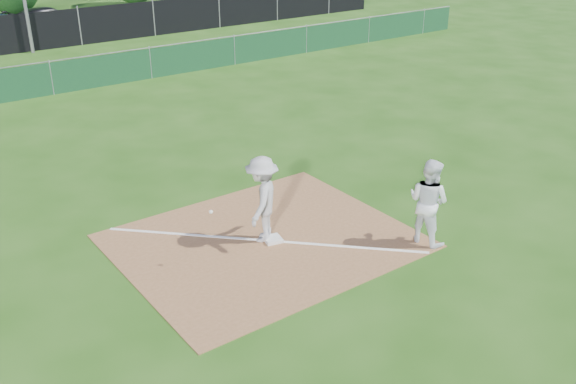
# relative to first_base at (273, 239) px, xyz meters

# --- Properties ---
(ground) EXTENTS (90.00, 90.00, 0.00)m
(ground) POSITION_rel_first_base_xyz_m (-0.14, 9.12, -0.06)
(ground) COLOR #1F4A0F
(ground) RESTS_ON ground
(infield_dirt) EXTENTS (6.00, 5.00, 0.02)m
(infield_dirt) POSITION_rel_first_base_xyz_m (-0.14, 0.12, -0.05)
(infield_dirt) COLOR brown
(infield_dirt) RESTS_ON ground
(foul_line) EXTENTS (5.01, 5.01, 0.01)m
(foul_line) POSITION_rel_first_base_xyz_m (-0.14, 0.12, -0.03)
(foul_line) COLOR white
(foul_line) RESTS_ON infield_dirt
(green_fence) EXTENTS (44.00, 0.05, 1.20)m
(green_fence) POSITION_rel_first_base_xyz_m (-0.14, 14.12, 0.54)
(green_fence) COLOR #0F371D
(green_fence) RESTS_ON ground
(first_base) EXTENTS (0.43, 0.43, 0.08)m
(first_base) POSITION_rel_first_base_xyz_m (0.00, 0.00, 0.00)
(first_base) COLOR silver
(first_base) RESTS_ON infield_dirt
(play_at_first) EXTENTS (2.12, 1.35, 1.90)m
(play_at_first) POSITION_rel_first_base_xyz_m (-0.12, 0.20, 0.91)
(play_at_first) COLOR silver
(play_at_first) RESTS_ON infield_dirt
(runner) EXTENTS (0.85, 1.02, 1.89)m
(runner) POSITION_rel_first_base_xyz_m (2.67, -1.91, 0.89)
(runner) COLOR white
(runner) RESTS_ON ground
(car_right) EXTENTS (4.68, 2.45, 1.29)m
(car_right) POSITION_rel_first_base_xyz_m (3.74, 26.63, 0.60)
(car_right) COLOR black
(car_right) RESTS_ON parking_lot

